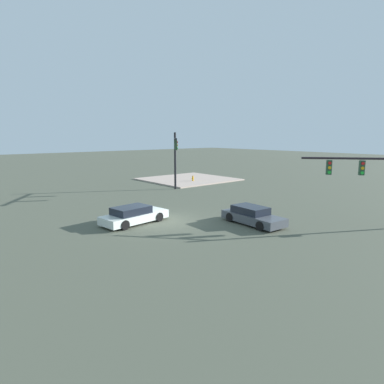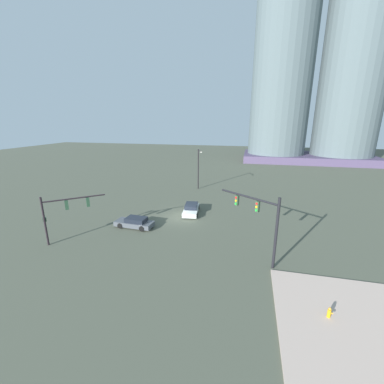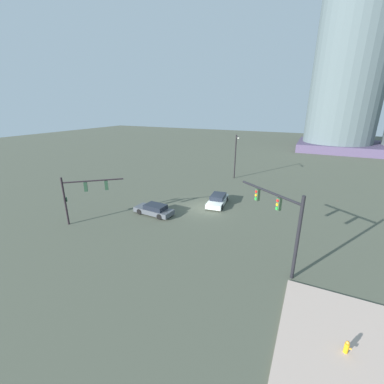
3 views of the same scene
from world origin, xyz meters
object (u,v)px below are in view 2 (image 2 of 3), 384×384
Objects in this scene: sedan_car_waiting_far at (191,209)px; traffic_signal_near_corner at (63,210)px; traffic_signal_opposite_side at (261,216)px; streetlamp_curved_arm at (199,166)px; fire_hydrant_on_curb at (329,313)px; sedan_car_approaching at (135,222)px.

traffic_signal_near_corner is at bearing -51.08° from sedan_car_waiting_far.
traffic_signal_opposite_side is (19.33, 0.74, 0.78)m from traffic_signal_near_corner.
traffic_signal_near_corner is 0.70× the size of streetlamp_curved_arm.
traffic_signal_near_corner is 15.63m from sedan_car_waiting_far.
sedan_car_waiting_far reaches higher than fire_hydrant_on_curb.
traffic_signal_opposite_side is at bearing 33.12° from sedan_car_waiting_far.
sedan_car_waiting_far is (5.40, 6.11, 0.00)m from sedan_car_approaching.
traffic_signal_near_corner is 0.81× the size of traffic_signal_opposite_side.
streetlamp_curved_arm reaches higher than traffic_signal_near_corner.
traffic_signal_opposite_side reaches higher than sedan_car_waiting_far.
sedan_car_waiting_far is (10.70, 11.02, -2.92)m from traffic_signal_near_corner.
fire_hydrant_on_curb is (4.27, -6.09, -3.78)m from traffic_signal_opposite_side.
traffic_signal_near_corner reaches higher than sedan_car_approaching.
sedan_car_approaching is (-3.85, -18.39, -3.72)m from streetlamp_curved_arm.
traffic_signal_near_corner is 25.04m from streetlamp_curved_arm.
traffic_signal_opposite_side is 13.92m from sedan_car_waiting_far.
traffic_signal_near_corner is 7.79m from sedan_car_approaching.
fire_hydrant_on_curb is (23.61, -5.34, -3.01)m from traffic_signal_near_corner.
fire_hydrant_on_curb is at bearing 2.28° from streetlamp_curved_arm.
sedan_car_waiting_far is at bearing 5.22° from traffic_signal_near_corner.
sedan_car_waiting_far is at bearing -17.31° from streetlamp_curved_arm.
traffic_signal_near_corner is at bearing 38.58° from traffic_signal_opposite_side.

